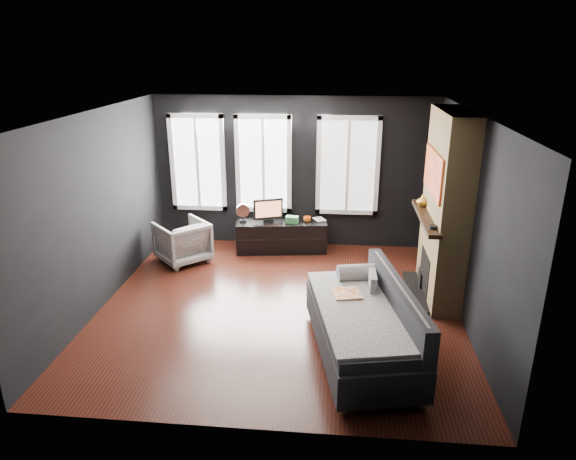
# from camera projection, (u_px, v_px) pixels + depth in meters

# --- Properties ---
(floor) EXTENTS (5.00, 5.00, 0.00)m
(floor) POSITION_uv_depth(u_px,v_px,m) (279.00, 306.00, 7.31)
(floor) COLOR black
(floor) RESTS_ON ground
(ceiling) EXTENTS (5.00, 5.00, 0.00)m
(ceiling) POSITION_uv_depth(u_px,v_px,m) (278.00, 114.00, 6.39)
(ceiling) COLOR white
(ceiling) RESTS_ON ground
(wall_back) EXTENTS (5.00, 0.02, 2.70)m
(wall_back) POSITION_uv_depth(u_px,v_px,m) (294.00, 173.00, 9.19)
(wall_back) COLOR black
(wall_back) RESTS_ON ground
(wall_left) EXTENTS (0.02, 5.00, 2.70)m
(wall_left) POSITION_uv_depth(u_px,v_px,m) (99.00, 211.00, 7.08)
(wall_left) COLOR black
(wall_left) RESTS_ON ground
(wall_right) EXTENTS (0.02, 5.00, 2.70)m
(wall_right) POSITION_uv_depth(u_px,v_px,m) (470.00, 222.00, 6.63)
(wall_right) COLOR black
(wall_right) RESTS_ON ground
(windows) EXTENTS (4.00, 0.16, 1.76)m
(windows) POSITION_uv_depth(u_px,v_px,m) (268.00, 114.00, 8.85)
(windows) COLOR white
(windows) RESTS_ON wall_back
(fireplace) EXTENTS (0.70, 1.62, 2.70)m
(fireplace) POSITION_uv_depth(u_px,v_px,m) (446.00, 208.00, 7.21)
(fireplace) COLOR #93724C
(fireplace) RESTS_ON floor
(sofa) EXTENTS (1.51, 2.37, 0.94)m
(sofa) POSITION_uv_depth(u_px,v_px,m) (361.00, 321.00, 5.98)
(sofa) COLOR #27282A
(sofa) RESTS_ON floor
(stripe_pillow) EXTENTS (0.09, 0.35, 0.35)m
(stripe_pillow) POSITION_uv_depth(u_px,v_px,m) (372.00, 286.00, 6.37)
(stripe_pillow) COLOR gray
(stripe_pillow) RESTS_ON sofa
(armchair) EXTENTS (1.05, 1.05, 0.79)m
(armchair) POSITION_uv_depth(u_px,v_px,m) (182.00, 240.00, 8.71)
(armchair) COLOR silver
(armchair) RESTS_ON floor
(media_console) EXTENTS (1.65, 0.71, 0.55)m
(media_console) POSITION_uv_depth(u_px,v_px,m) (281.00, 236.00, 9.20)
(media_console) COLOR black
(media_console) RESTS_ON floor
(monitor) EXTENTS (0.54, 0.29, 0.48)m
(monitor) POSITION_uv_depth(u_px,v_px,m) (268.00, 209.00, 9.03)
(monitor) COLOR black
(monitor) RESTS_ON media_console
(desk_fan) EXTENTS (0.30, 0.30, 0.34)m
(desk_fan) POSITION_uv_depth(u_px,v_px,m) (243.00, 213.00, 9.05)
(desk_fan) COLOR #999999
(desk_fan) RESTS_ON media_console
(mug) EXTENTS (0.16, 0.14, 0.13)m
(mug) POSITION_uv_depth(u_px,v_px,m) (307.00, 218.00, 9.08)
(mug) COLOR #D05A10
(mug) RESTS_ON media_console
(book) EXTENTS (0.17, 0.10, 0.24)m
(book) POSITION_uv_depth(u_px,v_px,m) (315.00, 214.00, 9.13)
(book) COLOR #C2B19B
(book) RESTS_ON media_console
(storage_box) EXTENTS (0.23, 0.16, 0.12)m
(storage_box) POSITION_uv_depth(u_px,v_px,m) (292.00, 220.00, 9.04)
(storage_box) COLOR #306C39
(storage_box) RESTS_ON media_console
(mantel_vase) EXTENTS (0.21, 0.22, 0.17)m
(mantel_vase) POSITION_uv_depth(u_px,v_px,m) (423.00, 201.00, 7.66)
(mantel_vase) COLOR gold
(mantel_vase) RESTS_ON fireplace
(mantel_clock) EXTENTS (0.12, 0.12, 0.04)m
(mantel_clock) POSITION_uv_depth(u_px,v_px,m) (433.00, 227.00, 6.75)
(mantel_clock) COLOR black
(mantel_clock) RESTS_ON fireplace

